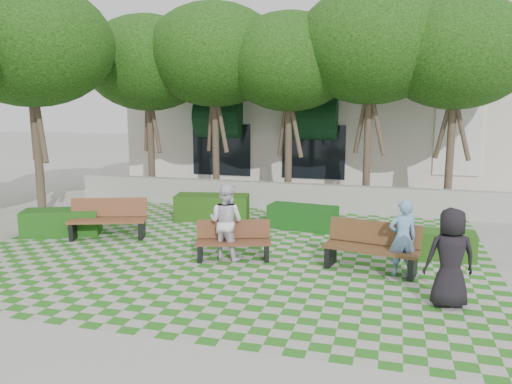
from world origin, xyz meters
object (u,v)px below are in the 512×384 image
(bench_mid, at_px, (233,241))
(hedge_midleft, at_px, (212,207))
(person_white, at_px, (226,222))
(person_blue, at_px, (402,238))
(bench_west, at_px, (108,219))
(hedge_west, at_px, (62,222))
(hedge_east, at_px, (434,244))
(hedge_midright, at_px, (303,217))
(person_dark, at_px, (450,258))
(bench_east, at_px, (372,248))

(bench_mid, height_order, hedge_midleft, bench_mid)
(person_white, bearing_deg, person_blue, -171.49)
(person_blue, distance_m, person_white, 3.89)
(bench_mid, distance_m, person_white, 0.48)
(bench_mid, relative_size, bench_west, 0.85)
(hedge_west, bearing_deg, bench_west, 2.37)
(bench_mid, bearing_deg, person_blue, -19.20)
(person_white, bearing_deg, bench_west, -3.12)
(hedge_east, height_order, hedge_west, hedge_west)
(bench_west, xyz_separation_m, hedge_west, (-1.41, -0.06, -0.16))
(bench_west, distance_m, person_white, 3.73)
(hedge_midright, xyz_separation_m, person_dark, (3.49, -4.81, 0.55))
(person_blue, distance_m, person_dark, 1.66)
(hedge_midright, height_order, person_white, person_white)
(bench_mid, xyz_separation_m, hedge_midleft, (-1.90, 3.65, -0.04))
(bench_east, xyz_separation_m, hedge_midright, (-2.08, 3.19, -0.16))
(hedge_east, relative_size, hedge_midright, 0.94)
(hedge_midleft, bearing_deg, hedge_east, -19.41)
(bench_east, xyz_separation_m, person_dark, (1.41, -1.62, 0.38))
(hedge_east, height_order, person_blue, person_blue)
(bench_east, xyz_separation_m, hedge_midleft, (-4.98, 3.58, -0.11))
(bench_west, xyz_separation_m, hedge_midleft, (1.90, 2.77, -0.12))
(hedge_east, bearing_deg, person_white, -163.27)
(bench_east, distance_m, person_white, 3.29)
(hedge_midright, distance_m, person_blue, 4.33)
(bench_mid, relative_size, hedge_midright, 0.93)
(hedge_west, relative_size, person_dark, 1.13)
(bench_east, xyz_separation_m, bench_mid, (-3.09, -0.08, -0.07))
(bench_east, distance_m, bench_mid, 3.09)
(hedge_midright, distance_m, hedge_midleft, 2.93)
(hedge_midright, bearing_deg, bench_west, -153.53)
(hedge_east, bearing_deg, hedge_west, -176.46)
(bench_east, bearing_deg, hedge_east, 55.95)
(bench_west, distance_m, hedge_midleft, 3.36)
(hedge_east, relative_size, hedge_midleft, 0.81)
(hedge_midleft, height_order, person_blue, person_blue)
(hedge_midleft, xyz_separation_m, person_white, (1.71, -3.63, 0.48))
(bench_west, height_order, hedge_midleft, bench_west)
(bench_east, relative_size, person_dark, 1.17)
(bench_east, height_order, hedge_west, bench_east)
(bench_east, height_order, bench_west, bench_west)
(person_blue, height_order, person_white, person_white)
(bench_west, height_order, person_white, person_white)
(hedge_midleft, xyz_separation_m, hedge_west, (-3.31, -2.83, -0.04))
(bench_east, xyz_separation_m, person_blue, (0.62, -0.16, 0.30))
(person_dark, bearing_deg, hedge_east, -102.36)
(person_dark, distance_m, person_white, 4.93)
(hedge_west, distance_m, person_white, 5.11)
(hedge_west, height_order, person_blue, person_blue)
(hedge_midleft, xyz_separation_m, person_blue, (5.60, -3.74, 0.41))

